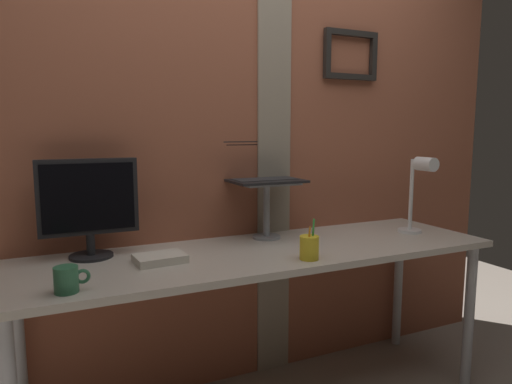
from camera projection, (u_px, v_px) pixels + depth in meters
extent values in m
cube|color=#9E563D|center=(239.00, 135.00, 2.34)|extent=(3.26, 0.12, 2.56)
cube|color=gray|center=(274.00, 135.00, 2.35)|extent=(0.19, 0.01, 2.56)
cube|color=black|center=(351.00, 33.00, 2.45)|extent=(0.33, 0.03, 0.03)
cube|color=black|center=(350.00, 77.00, 2.48)|extent=(0.33, 0.03, 0.03)
cube|color=black|center=(327.00, 53.00, 2.40)|extent=(0.03, 0.03, 0.20)
cube|color=black|center=(373.00, 57.00, 2.53)|extent=(0.03, 0.03, 0.20)
cube|color=beige|center=(265.00, 253.00, 2.06)|extent=(2.17, 0.63, 0.03)
cylinder|color=#B2B2B7|center=(469.00, 316.00, 2.30)|extent=(0.05, 0.05, 0.74)
cylinder|color=#B2B2B7|center=(20.00, 354.00, 1.91)|extent=(0.05, 0.05, 0.74)
cylinder|color=#B2B2B7|center=(398.00, 285.00, 2.76)|extent=(0.05, 0.05, 0.74)
cylinder|color=black|center=(91.00, 256.00, 1.93)|extent=(0.18, 0.18, 0.01)
cylinder|color=black|center=(91.00, 244.00, 1.92)|extent=(0.04, 0.04, 0.09)
cube|color=black|center=(88.00, 197.00, 1.89)|extent=(0.40, 0.04, 0.32)
cube|color=black|center=(89.00, 197.00, 1.88)|extent=(0.36, 0.00, 0.28)
cylinder|color=gray|center=(266.00, 237.00, 2.27)|extent=(0.14, 0.14, 0.01)
cylinder|color=gray|center=(267.00, 210.00, 2.25)|extent=(0.03, 0.03, 0.26)
cube|color=gray|center=(267.00, 183.00, 2.24)|extent=(0.28, 0.22, 0.01)
cube|color=black|center=(267.00, 181.00, 2.23)|extent=(0.36, 0.24, 0.01)
cube|color=#2D2D30|center=(265.00, 179.00, 2.25)|extent=(0.32, 0.15, 0.00)
cube|color=black|center=(254.00, 159.00, 2.36)|extent=(0.36, 0.06, 0.19)
cube|color=black|center=(254.00, 159.00, 2.35)|extent=(0.33, 0.05, 0.16)
cylinder|color=white|center=(410.00, 231.00, 2.41)|extent=(0.12, 0.12, 0.02)
cylinder|color=white|center=(411.00, 194.00, 2.38)|extent=(0.02, 0.02, 0.37)
cylinder|color=white|center=(426.00, 164.00, 2.28)|extent=(0.07, 0.11, 0.07)
cylinder|color=yellow|center=(309.00, 248.00, 1.89)|extent=(0.08, 0.08, 0.10)
cylinder|color=orange|center=(309.00, 242.00, 1.88)|extent=(0.02, 0.02, 0.13)
cylinder|color=green|center=(313.00, 238.00, 1.89)|extent=(0.01, 0.03, 0.16)
cylinder|color=#33724C|center=(66.00, 280.00, 1.51)|extent=(0.08, 0.08, 0.09)
torus|color=#33724C|center=(83.00, 276.00, 1.53)|extent=(0.05, 0.01, 0.05)
cube|color=silver|center=(160.00, 258.00, 1.85)|extent=(0.21, 0.16, 0.03)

